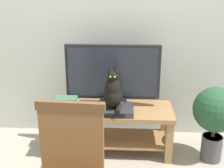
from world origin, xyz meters
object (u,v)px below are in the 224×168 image
at_px(wooden_chair, 68,168).
at_px(media_box, 113,110).
at_px(tv_stand, 112,121).
at_px(book_stack, 66,103).
at_px(potted_plant, 216,114).
at_px(cat, 113,92).
at_px(tv, 113,74).

bearing_deg(wooden_chair, media_box, 77.44).
distance_m(tv_stand, book_stack, 0.51).
bearing_deg(book_stack, potted_plant, -4.20).
bearing_deg(media_box, tv_stand, 97.38).
height_order(media_box, cat, cat).
relative_size(book_stack, potted_plant, 0.32).
xyz_separation_m(media_box, book_stack, (-0.48, 0.07, 0.03)).
relative_size(tv, wooden_chair, 0.99).
distance_m(tv_stand, potted_plant, 1.02).
bearing_deg(tv_stand, book_stack, -177.34).
height_order(tv, cat, tv).
xyz_separation_m(cat, potted_plant, (0.99, -0.02, -0.20)).
relative_size(tv_stand, wooden_chair, 1.27).
bearing_deg(book_stack, wooden_chair, -77.75).
distance_m(media_box, cat, 0.19).
relative_size(cat, wooden_chair, 0.44).
relative_size(media_box, wooden_chair, 0.42).
bearing_deg(wooden_chair, book_stack, 102.25).
xyz_separation_m(media_box, cat, (0.00, -0.01, 0.19)).
xyz_separation_m(cat, wooden_chair, (-0.24, -1.04, -0.14)).
bearing_deg(tv, wooden_chair, -100.24).
xyz_separation_m(tv_stand, potted_plant, (1.00, -0.13, 0.16)).
bearing_deg(book_stack, cat, -9.87).
distance_m(media_box, book_stack, 0.49).
relative_size(media_box, book_stack, 1.63).
height_order(cat, book_stack, cat).
height_order(tv_stand, book_stack, book_stack).
relative_size(media_box, cat, 0.95).
bearing_deg(potted_plant, media_box, 177.87).
xyz_separation_m(tv, wooden_chair, (-0.22, -1.23, -0.27)).
distance_m(tv_stand, tv, 0.49).
bearing_deg(cat, potted_plant, -1.40).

